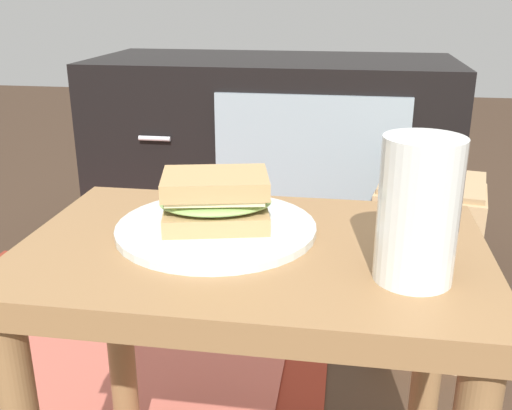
{
  "coord_description": "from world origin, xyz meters",
  "views": [
    {
      "loc": [
        0.11,
        -0.64,
        0.75
      ],
      "look_at": [
        0.0,
        0.0,
        0.51
      ],
      "focal_mm": 41.34,
      "sensor_mm": 36.0,
      "label": 1
    }
  ],
  "objects_px": {
    "tv_cabinet": "(273,163)",
    "plate": "(216,228)",
    "beer_glass": "(418,213)",
    "paper_bag": "(423,269)",
    "sandwich_front": "(216,200)"
  },
  "relations": [
    {
      "from": "tv_cabinet",
      "to": "paper_bag",
      "type": "xyz_separation_m",
      "value": [
        0.38,
        -0.42,
        -0.1
      ]
    },
    {
      "from": "sandwich_front",
      "to": "beer_glass",
      "type": "bearing_deg",
      "value": -21.8
    },
    {
      "from": "sandwich_front",
      "to": "plate",
      "type": "bearing_deg",
      "value": 45.0
    },
    {
      "from": "sandwich_front",
      "to": "beer_glass",
      "type": "height_order",
      "value": "beer_glass"
    },
    {
      "from": "paper_bag",
      "to": "plate",
      "type": "bearing_deg",
      "value": -123.67
    },
    {
      "from": "tv_cabinet",
      "to": "plate",
      "type": "distance_m",
      "value": 0.94
    },
    {
      "from": "tv_cabinet",
      "to": "paper_bag",
      "type": "height_order",
      "value": "tv_cabinet"
    },
    {
      "from": "beer_glass",
      "to": "paper_bag",
      "type": "height_order",
      "value": "beer_glass"
    },
    {
      "from": "beer_glass",
      "to": "plate",
      "type": "bearing_deg",
      "value": 158.2
    },
    {
      "from": "plate",
      "to": "paper_bag",
      "type": "distance_m",
      "value": 0.66
    },
    {
      "from": "plate",
      "to": "sandwich_front",
      "type": "height_order",
      "value": "sandwich_front"
    },
    {
      "from": "plate",
      "to": "beer_glass",
      "type": "distance_m",
      "value": 0.26
    },
    {
      "from": "sandwich_front",
      "to": "paper_bag",
      "type": "bearing_deg",
      "value": 56.33
    },
    {
      "from": "tv_cabinet",
      "to": "beer_glass",
      "type": "relative_size",
      "value": 6.26
    },
    {
      "from": "plate",
      "to": "beer_glass",
      "type": "xyz_separation_m",
      "value": [
        0.23,
        -0.09,
        0.07
      ]
    }
  ]
}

